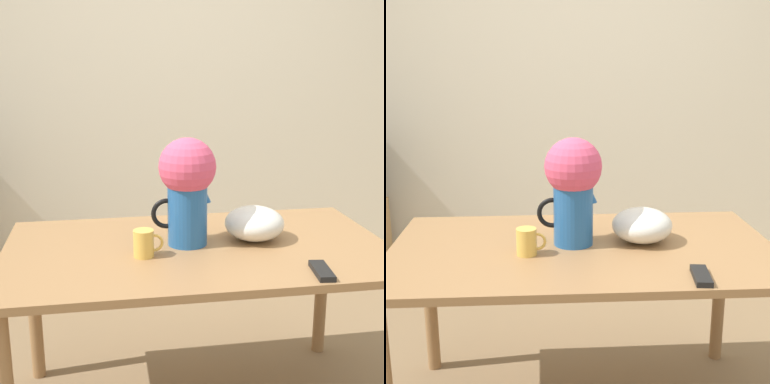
# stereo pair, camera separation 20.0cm
# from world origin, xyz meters

# --- Properties ---
(wall_back) EXTENTS (8.00, 0.05, 2.60)m
(wall_back) POSITION_xyz_m (0.00, 1.84, 1.30)
(wall_back) COLOR #EDE5CC
(wall_back) RESTS_ON ground_plane
(table) EXTENTS (1.51, 0.87, 0.74)m
(table) POSITION_xyz_m (-0.11, 0.14, 0.65)
(table) COLOR olive
(table) RESTS_ON ground_plane
(flower_vase) EXTENTS (0.26, 0.22, 0.43)m
(flower_vase) POSITION_xyz_m (-0.15, 0.17, 1.00)
(flower_vase) COLOR #235B9E
(flower_vase) RESTS_ON table
(coffee_mug) EXTENTS (0.11, 0.08, 0.10)m
(coffee_mug) POSITION_xyz_m (-0.32, 0.06, 0.80)
(coffee_mug) COLOR gold
(coffee_mug) RESTS_ON table
(white_bowl) EXTENTS (0.24, 0.24, 0.14)m
(white_bowl) POSITION_xyz_m (0.13, 0.18, 0.81)
(white_bowl) COLOR silver
(white_bowl) RESTS_ON table
(remote_control) EXTENTS (0.07, 0.16, 0.02)m
(remote_control) POSITION_xyz_m (0.26, -0.20, 0.75)
(remote_control) COLOR black
(remote_control) RESTS_ON table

